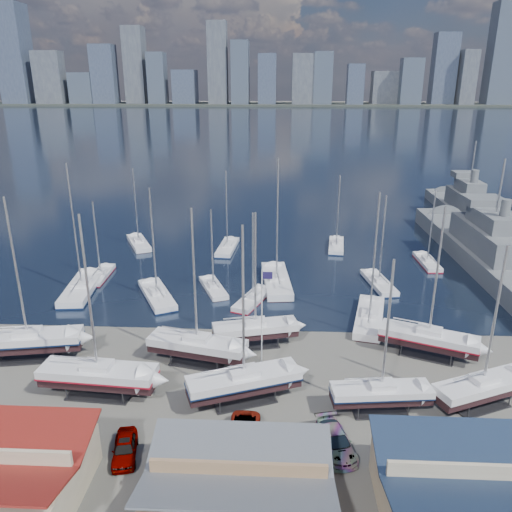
# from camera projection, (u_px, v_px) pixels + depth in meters

# --- Properties ---
(ground) EXTENTS (1400.00, 1400.00, 0.00)m
(ground) POSITION_uv_depth(u_px,v_px,m) (252.00, 378.00, 49.02)
(ground) COLOR #605E59
(ground) RESTS_ON ground
(water) EXTENTS (1400.00, 600.00, 0.40)m
(water) POSITION_uv_depth(u_px,v_px,m) (278.00, 124.00, 341.08)
(water) COLOR #182437
(water) RESTS_ON ground
(far_shore) EXTENTS (1400.00, 80.00, 2.20)m
(far_shore) POSITION_uv_depth(u_px,v_px,m) (280.00, 104.00, 585.57)
(far_shore) COLOR #2D332D
(far_shore) RESTS_ON ground
(skyline) EXTENTS (639.14, 43.80, 107.69)m
(skyline) POSITION_uv_depth(u_px,v_px,m) (274.00, 70.00, 567.43)
(skyline) COLOR #475166
(skyline) RESTS_ON far_shore
(shed_grey) EXTENTS (12.60, 8.40, 4.17)m
(shed_grey) POSITION_uv_depth(u_px,v_px,m) (238.00, 486.00, 33.24)
(shed_grey) COLOR #8C6B4C
(shed_grey) RESTS_ON ground
(shed_blue) EXTENTS (13.65, 9.45, 4.71)m
(shed_blue) POSITION_uv_depth(u_px,v_px,m) (484.00, 492.00, 32.39)
(shed_blue) COLOR #BFB293
(shed_blue) RESTS_ON ground
(sailboat_cradle_0) EXTENTS (11.19, 4.91, 17.38)m
(sailboat_cradle_0) POSITION_uv_depth(u_px,v_px,m) (28.00, 340.00, 51.80)
(sailboat_cradle_0) COLOR #2D2D33
(sailboat_cradle_0) RESTS_ON ground
(sailboat_cradle_1) EXTENTS (11.02, 3.85, 17.37)m
(sailboat_cradle_1) POSITION_uv_depth(u_px,v_px,m) (98.00, 375.00, 45.76)
(sailboat_cradle_1) COLOR #2D2D33
(sailboat_cradle_1) RESTS_ON ground
(sailboat_cradle_2) EXTENTS (10.53, 5.10, 16.53)m
(sailboat_cradle_2) POSITION_uv_depth(u_px,v_px,m) (197.00, 345.00, 50.91)
(sailboat_cradle_2) COLOR #2D2D33
(sailboat_cradle_2) RESTS_ON ground
(sailboat_cradle_3) EXTENTS (10.72, 6.48, 16.71)m
(sailboat_cradle_3) POSITION_uv_depth(u_px,v_px,m) (244.00, 381.00, 44.88)
(sailboat_cradle_3) COLOR #2D2D33
(sailboat_cradle_3) RESTS_ON ground
(sailboat_cradle_4) EXTENTS (9.59, 4.77, 15.15)m
(sailboat_cradle_4) POSITION_uv_depth(u_px,v_px,m) (255.00, 329.00, 54.44)
(sailboat_cradle_4) COLOR #2D2D33
(sailboat_cradle_4) RESTS_ON ground
(sailboat_cradle_5) EXTENTS (9.00, 3.41, 14.34)m
(sailboat_cradle_5) POSITION_uv_depth(u_px,v_px,m) (381.00, 393.00, 43.39)
(sailboat_cradle_5) COLOR #2D2D33
(sailboat_cradle_5) RESTS_ON ground
(sailboat_cradle_6) EXTENTS (10.39, 6.43, 16.26)m
(sailboat_cradle_6) POSITION_uv_depth(u_px,v_px,m) (428.00, 338.00, 52.35)
(sailboat_cradle_6) COLOR #2D2D33
(sailboat_cradle_6) RESTS_ON ground
(sailboat_cradle_7) EXTENTS (9.56, 6.16, 15.24)m
(sailboat_cradle_7) POSITION_uv_depth(u_px,v_px,m) (483.00, 387.00, 44.14)
(sailboat_cradle_7) COLOR #2D2D33
(sailboat_cradle_7) RESTS_ON ground
(sailboat_moored_0) EXTENTS (4.89, 12.77, 18.61)m
(sailboat_moored_0) POSITION_uv_depth(u_px,v_px,m) (82.00, 289.00, 69.10)
(sailboat_moored_0) COLOR black
(sailboat_moored_0) RESTS_ON water
(sailboat_moored_1) EXTENTS (2.51, 8.15, 12.08)m
(sailboat_moored_1) POSITION_uv_depth(u_px,v_px,m) (101.00, 276.00, 73.98)
(sailboat_moored_1) COLOR black
(sailboat_moored_1) RESTS_ON water
(sailboat_moored_2) EXTENTS (6.56, 9.73, 14.38)m
(sailboat_moored_2) POSITION_uv_depth(u_px,v_px,m) (139.00, 244.00, 88.31)
(sailboat_moored_2) COLOR black
(sailboat_moored_2) RESTS_ON water
(sailboat_moored_3) EXTENTS (7.40, 10.78, 15.81)m
(sailboat_moored_3) POSITION_uv_depth(u_px,v_px,m) (157.00, 297.00, 66.83)
(sailboat_moored_3) COLOR black
(sailboat_moored_3) RESTS_ON water
(sailboat_moored_4) EXTENTS (5.09, 8.29, 12.13)m
(sailboat_moored_4) POSITION_uv_depth(u_px,v_px,m) (213.00, 288.00, 69.43)
(sailboat_moored_4) COLOR black
(sailboat_moored_4) RESTS_ON water
(sailboat_moored_5) EXTENTS (3.42, 9.78, 14.36)m
(sailboat_moored_5) POSITION_uv_depth(u_px,v_px,m) (227.00, 248.00, 86.04)
(sailboat_moored_5) COLOR black
(sailboat_moored_5) RESTS_ON water
(sailboat_moored_6) EXTENTS (5.29, 8.80, 12.72)m
(sailboat_moored_6) POSITION_uv_depth(u_px,v_px,m) (253.00, 300.00, 65.89)
(sailboat_moored_6) COLOR black
(sailboat_moored_6) RESTS_ON water
(sailboat_moored_7) EXTENTS (4.79, 12.83, 18.92)m
(sailboat_moored_7) POSITION_uv_depth(u_px,v_px,m) (276.00, 282.00, 71.44)
(sailboat_moored_7) COLOR black
(sailboat_moored_7) RESTS_ON water
(sailboat_moored_8) EXTENTS (3.50, 9.17, 13.37)m
(sailboat_moored_8) POSITION_uv_depth(u_px,v_px,m) (336.00, 246.00, 87.11)
(sailboat_moored_8) COLOR black
(sailboat_moored_8) RESTS_ON water
(sailboat_moored_9) EXTENTS (5.47, 11.49, 16.73)m
(sailboat_moored_9) POSITION_uv_depth(u_px,v_px,m) (369.00, 319.00, 60.54)
(sailboat_moored_9) COLOR black
(sailboat_moored_9) RESTS_ON water
(sailboat_moored_10) EXTENTS (4.13, 9.48, 13.71)m
(sailboat_moored_10) POSITION_uv_depth(u_px,v_px,m) (379.00, 284.00, 71.05)
(sailboat_moored_10) COLOR black
(sailboat_moored_10) RESTS_ON water
(sailboat_moored_11) EXTENTS (2.68, 8.49, 12.56)m
(sailboat_moored_11) POSITION_uv_depth(u_px,v_px,m) (427.00, 263.00, 79.31)
(sailboat_moored_11) COLOR black
(sailboat_moored_11) RESTS_ON water
(naval_ship_east) EXTENTS (9.57, 52.87, 18.74)m
(naval_ship_east) POSITION_uv_depth(u_px,v_px,m) (489.00, 256.00, 77.97)
(naval_ship_east) COLOR #5B5F65
(naval_ship_east) RESTS_ON water
(naval_ship_west) EXTENTS (7.00, 40.83, 17.67)m
(naval_ship_west) POSITION_uv_depth(u_px,v_px,m) (466.00, 211.00, 104.78)
(naval_ship_west) COLOR #5B5F65
(naval_ship_west) RESTS_ON water
(car_a) EXTENTS (2.66, 4.76, 1.53)m
(car_a) POSITION_uv_depth(u_px,v_px,m) (125.00, 448.00, 38.63)
(car_a) COLOR gray
(car_a) RESTS_ON ground
(car_b) EXTENTS (4.94, 2.97, 1.54)m
(car_b) POSITION_uv_depth(u_px,v_px,m) (229.00, 454.00, 38.00)
(car_b) COLOR gray
(car_b) RESTS_ON ground
(car_c) EXTENTS (2.62, 5.38, 1.47)m
(car_c) POSITION_uv_depth(u_px,v_px,m) (243.00, 433.00, 40.29)
(car_c) COLOR gray
(car_c) RESTS_ON ground
(car_d) EXTENTS (3.45, 5.86, 1.59)m
(car_d) POSITION_uv_depth(u_px,v_px,m) (336.00, 441.00, 39.32)
(car_d) COLOR gray
(car_d) RESTS_ON ground
(flagpole) EXTENTS (1.02, 0.12, 11.50)m
(flagpole) POSITION_uv_depth(u_px,v_px,m) (263.00, 318.00, 46.75)
(flagpole) COLOR white
(flagpole) RESTS_ON ground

